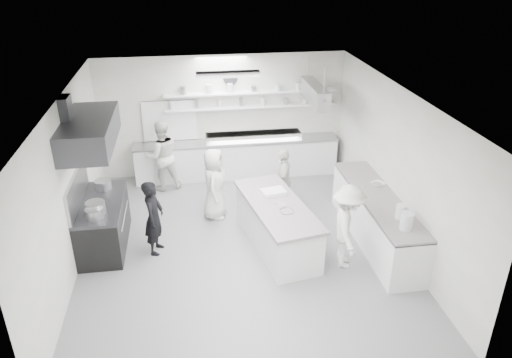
{
  "coord_description": "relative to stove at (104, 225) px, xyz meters",
  "views": [
    {
      "loc": [
        -0.89,
        -7.99,
        5.3
      ],
      "look_at": [
        0.39,
        0.6,
        1.12
      ],
      "focal_mm": 34.17,
      "sensor_mm": 36.0,
      "label": 1
    }
  ],
  "objects": [
    {
      "name": "bowl_island_a",
      "position": [
        3.41,
        -0.81,
        0.45
      ],
      "size": [
        0.3,
        0.3,
        0.06
      ],
      "primitive_type": "imported",
      "rotation": [
        0.0,
        0.0,
        0.19
      ],
      "color": "#A0A0A2",
      "rests_on": "prep_island"
    },
    {
      "name": "floor",
      "position": [
        2.6,
        -0.4,
        -0.46
      ],
      "size": [
        6.0,
        7.0,
        0.02
      ],
      "primitive_type": "cube",
      "color": "gray",
      "rests_on": "ground"
    },
    {
      "name": "back_counter",
      "position": [
        2.9,
        2.8,
        0.01
      ],
      "size": [
        5.0,
        0.6,
        0.92
      ],
      "primitive_type": "cube",
      "color": "white",
      "rests_on": "floor"
    },
    {
      "name": "stove_pot",
      "position": [
        0.0,
        -0.44,
        0.6
      ],
      "size": [
        0.34,
        0.34,
        0.27
      ],
      "primitive_type": "cylinder",
      "color": "#A0A0A2",
      "rests_on": "stove"
    },
    {
      "name": "bowl_island_b",
      "position": [
        3.32,
        -0.58,
        0.46
      ],
      "size": [
        0.27,
        0.27,
        0.07
      ],
      "primitive_type": "imported",
      "rotation": [
        0.0,
        0.0,
        0.32
      ],
      "color": "white",
      "rests_on": "prep_island"
    },
    {
      "name": "wall_back",
      "position": [
        2.6,
        3.1,
        1.05
      ],
      "size": [
        6.0,
        0.04,
        3.0
      ],
      "primitive_type": "cube",
      "color": "silver",
      "rests_on": "floor"
    },
    {
      "name": "wall_clock",
      "position": [
        2.8,
        3.06,
        2.0
      ],
      "size": [
        0.32,
        0.05,
        0.32
      ],
      "primitive_type": "cylinder",
      "rotation": [
        1.57,
        0.0,
        0.0
      ],
      "color": "silver",
      "rests_on": "wall_back"
    },
    {
      "name": "right_counter",
      "position": [
        5.25,
        -0.6,
        0.02
      ],
      "size": [
        0.74,
        3.3,
        0.94
      ],
      "primitive_type": "cube",
      "color": "white",
      "rests_on": "floor"
    },
    {
      "name": "shelf_upper",
      "position": [
        3.3,
        2.97,
        1.65
      ],
      "size": [
        4.2,
        0.26,
        0.04
      ],
      "primitive_type": "cube",
      "color": "white",
      "rests_on": "wall_back"
    },
    {
      "name": "wall_right",
      "position": [
        5.6,
        -0.4,
        1.05
      ],
      "size": [
        0.04,
        7.0,
        3.0
      ],
      "primitive_type": "cube",
      "color": "silver",
      "rests_on": "floor"
    },
    {
      "name": "wall_front",
      "position": [
        2.6,
        -3.9,
        1.05
      ],
      "size": [
        6.0,
        0.04,
        3.0
      ],
      "primitive_type": "cube",
      "color": "silver",
      "rests_on": "floor"
    },
    {
      "name": "shelf_lower",
      "position": [
        3.3,
        2.97,
        1.3
      ],
      "size": [
        4.2,
        0.26,
        0.04
      ],
      "primitive_type": "cube",
      "color": "white",
      "rests_on": "wall_back"
    },
    {
      "name": "exhaust_hood",
      "position": [
        0.0,
        -0.0,
        1.9
      ],
      "size": [
        0.85,
        2.0,
        0.5
      ],
      "primitive_type": "cube",
      "color": "#323338",
      "rests_on": "wall_left"
    },
    {
      "name": "prep_island",
      "position": [
        3.29,
        -0.51,
        -0.01
      ],
      "size": [
        1.31,
        2.49,
        0.87
      ],
      "primitive_type": "cube",
      "rotation": [
        0.0,
        0.0,
        0.19
      ],
      "color": "white",
      "rests_on": "floor"
    },
    {
      "name": "cook_back",
      "position": [
        1.08,
        2.34,
        0.4
      ],
      "size": [
        0.95,
        0.81,
        1.7
      ],
      "primitive_type": "imported",
      "rotation": [
        0.0,
        0.0,
        -2.91
      ],
      "color": "silver",
      "rests_on": "floor"
    },
    {
      "name": "bowl_right",
      "position": [
        5.42,
        -0.09,
        0.52
      ],
      "size": [
        0.35,
        0.35,
        0.06
      ],
      "primitive_type": "imported",
      "rotation": [
        0.0,
        0.0,
        0.41
      ],
      "color": "white",
      "rests_on": "right_counter"
    },
    {
      "name": "cook_stove",
      "position": [
        0.99,
        -0.36,
        0.29
      ],
      "size": [
        0.47,
        0.6,
        1.47
      ],
      "primitive_type": "imported",
      "rotation": [
        0.0,
        0.0,
        1.33
      ],
      "color": "black",
      "rests_on": "floor"
    },
    {
      "name": "cook_right",
      "position": [
        4.41,
        -1.31,
        0.35
      ],
      "size": [
        0.79,
        1.13,
        1.59
      ],
      "primitive_type": "imported",
      "rotation": [
        0.0,
        0.0,
        1.37
      ],
      "color": "silver",
      "rests_on": "floor"
    },
    {
      "name": "light_fixture_rear",
      "position": [
        2.6,
        1.4,
        2.49
      ],
      "size": [
        1.3,
        0.25,
        0.1
      ],
      "primitive_type": "cube",
      "color": "white",
      "rests_on": "ceiling"
    },
    {
      "name": "wall_left",
      "position": [
        -0.4,
        -0.4,
        1.05
      ],
      "size": [
        0.04,
        7.0,
        3.0
      ],
      "primitive_type": "cube",
      "color": "silver",
      "rests_on": "floor"
    },
    {
      "name": "light_fixture_front",
      "position": [
        2.6,
        -2.2,
        2.49
      ],
      "size": [
        1.3,
        0.25,
        0.1
      ],
      "primitive_type": "cube",
      "color": "white",
      "rests_on": "ceiling"
    },
    {
      "name": "cook_island_right",
      "position": [
        3.7,
        0.89,
        0.27
      ],
      "size": [
        0.53,
        0.9,
        1.44
      ],
      "primitive_type": "imported",
      "rotation": [
        0.0,
        0.0,
        -1.8
      ],
      "color": "silver",
      "rests_on": "floor"
    },
    {
      "name": "ceiling",
      "position": [
        2.6,
        -0.4,
        2.56
      ],
      "size": [
        6.0,
        7.0,
        0.02
      ],
      "primitive_type": "cube",
      "color": "white",
      "rests_on": "wall_back"
    },
    {
      "name": "pot_rack",
      "position": [
        4.6,
        2.0,
        1.85
      ],
      "size": [
        0.3,
        1.6,
        0.4
      ],
      "primitive_type": "cube",
      "color": "#A0A0A2",
      "rests_on": "ceiling"
    },
    {
      "name": "cook_island_left",
      "position": [
        2.2,
        0.82,
        0.33
      ],
      "size": [
        0.64,
        0.84,
        1.55
      ],
      "primitive_type": "imported",
      "rotation": [
        0.0,
        0.0,
        1.36
      ],
      "color": "silver",
      "rests_on": "floor"
    },
    {
      "name": "pass_through_window",
      "position": [
        1.3,
        3.08,
        1.0
      ],
      "size": [
        1.3,
        0.04,
        1.0
      ],
      "primitive_type": "cube",
      "color": "black",
      "rests_on": "wall_back"
    },
    {
      "name": "stove",
      "position": [
        0.0,
        0.0,
        0.0
      ],
      "size": [
        0.8,
        1.8,
        0.9
      ],
      "primitive_type": "cube",
      "color": "black",
      "rests_on": "floor"
    }
  ]
}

